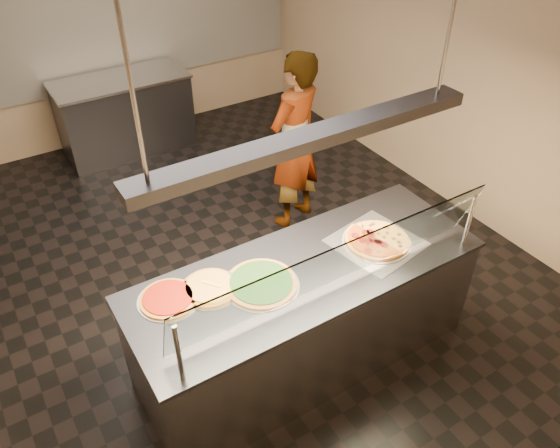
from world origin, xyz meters
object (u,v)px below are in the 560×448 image
pizza_spinach (261,283)px  pizza_cheese (210,287)px  heat_lamp_housing (312,138)px  half_pizza_pepperoni (365,244)px  pizza_spatula (221,283)px  sneeze_guard (339,264)px  half_pizza_sausage (389,235)px  worker (294,142)px  prep_table (125,114)px  perforated_tray (376,242)px  serving_counter (305,315)px  pizza_tomato (168,299)px

pizza_spinach → pizza_cheese: (-0.31, 0.15, -0.00)m
pizza_cheese → heat_lamp_housing: size_ratio=0.17×
half_pizza_pepperoni → pizza_spatula: (-1.07, 0.20, -0.01)m
sneeze_guard → half_pizza_sausage: 0.82m
worker → heat_lamp_housing: bearing=40.1°
half_pizza_pepperoni → prep_table: 4.06m
half_pizza_sausage → worker: (0.23, 1.63, -0.05)m
heat_lamp_housing → half_pizza_pepperoni: bearing=-4.4°
perforated_tray → half_pizza_sausage: 0.12m
serving_counter → pizza_cheese: bearing=165.2°
pizza_spinach → prep_table: size_ratio=0.32×
half_pizza_sausage → worker: bearing=82.1°
pizza_tomato → perforated_tray: bearing=-9.7°
half_pizza_pepperoni → worker: worker is taller
serving_counter → heat_lamp_housing: size_ratio=1.11×
prep_table → heat_lamp_housing: 4.23m
half_pizza_sausage → pizza_spinach: bearing=176.6°
pizza_spatula → half_pizza_sausage: bearing=-8.6°
prep_table → worker: 2.59m
perforated_tray → serving_counter: bearing=176.4°
perforated_tray → heat_lamp_housing: bearing=176.4°
half_pizza_pepperoni → pizza_tomato: (-1.42, 0.26, -0.02)m
half_pizza_pepperoni → worker: bearing=74.4°
half_pizza_sausage → pizza_cheese: half_pizza_sausage is taller
serving_counter → half_pizza_sausage: half_pizza_sausage is taller
pizza_cheese → half_pizza_sausage: bearing=-8.8°
half_pizza_pepperoni → half_pizza_sausage: size_ratio=1.00×
pizza_tomato → worker: bearing=36.1°
pizza_spinach → heat_lamp_housing: 1.06m
half_pizza_pepperoni → pizza_spinach: bearing=175.6°
perforated_tray → pizza_spinach: 0.95m
half_pizza_sausage → pizza_spatula: size_ratio=1.84×
pizza_spinach → serving_counter: bearing=-4.4°
heat_lamp_housing → pizza_spatula: bearing=164.7°
pizza_tomato → pizza_spatula: 0.36m
pizza_spatula → prep_table: (0.58, 3.80, -0.49)m
sneeze_guard → pizza_cheese: 0.89m
perforated_tray → pizza_spinach: (-0.95, 0.06, 0.01)m
sneeze_guard → pizza_cheese: sneeze_guard is taller
sneeze_guard → worker: size_ratio=1.28×
sneeze_guard → perforated_tray: 0.73m
pizza_spatula → pizza_cheese: bearing=169.0°
perforated_tray → half_pizza_sausage: (0.12, 0.00, 0.02)m
pizza_tomato → prep_table: (0.93, 3.74, -0.48)m
sneeze_guard → half_pizza_sausage: bearing=23.2°
half_pizza_sausage → pizza_spatula: half_pizza_sausage is taller
worker → pizza_tomato: bearing=16.8°
half_pizza_pepperoni → pizza_cheese: bearing=169.5°
half_pizza_pepperoni → pizza_spinach: 0.84m
sneeze_guard → pizza_tomato: 1.13m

